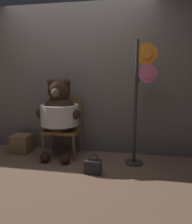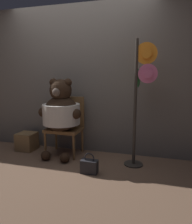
{
  "view_description": "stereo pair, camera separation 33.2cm",
  "coord_description": "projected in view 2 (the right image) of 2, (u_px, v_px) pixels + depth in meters",
  "views": [
    {
      "loc": [
        0.99,
        -3.06,
        1.33
      ],
      "look_at": [
        0.39,
        0.16,
        0.77
      ],
      "focal_mm": 35.0,
      "sensor_mm": 36.0,
      "label": 1
    },
    {
      "loc": [
        1.31,
        -2.98,
        1.33
      ],
      "look_at": [
        0.39,
        0.16,
        0.77
      ],
      "focal_mm": 35.0,
      "sensor_mm": 36.0,
      "label": 2
    }
  ],
  "objects": [
    {
      "name": "wooden_crate",
      "position": [
        27.0,
        141.0,
        3.9
      ],
      "size": [
        0.31,
        0.31,
        0.31
      ],
      "color": "brown",
      "rests_on": "ground_plane"
    },
    {
      "name": "ground_plane",
      "position": [
        69.0,
        161.0,
        3.41
      ],
      "size": [
        14.0,
        14.0,
        0.0
      ],
      "primitive_type": "plane",
      "color": "brown"
    },
    {
      "name": "wall_back",
      "position": [
        81.0,
        80.0,
        3.76
      ],
      "size": [
        8.0,
        0.1,
        2.48
      ],
      "color": "#66605B",
      "rests_on": "ground_plane"
    },
    {
      "name": "chair",
      "position": [
        66.0,
        123.0,
        3.69
      ],
      "size": [
        0.56,
        0.45,
        0.96
      ],
      "color": "brown",
      "rests_on": "ground_plane"
    },
    {
      "name": "teddy_bear",
      "position": [
        61.0,
        112.0,
        3.51
      ],
      "size": [
        0.72,
        0.64,
        1.27
      ],
      "color": "black",
      "rests_on": "ground_plane"
    },
    {
      "name": "hat_display_rack",
      "position": [
        140.0,
        93.0,
        3.09
      ],
      "size": [
        0.43,
        0.4,
        1.81
      ],
      "color": "#332D28",
      "rests_on": "ground_plane"
    },
    {
      "name": "handbag_on_ground",
      "position": [
        89.0,
        166.0,
        2.97
      ],
      "size": [
        0.23,
        0.13,
        0.29
      ],
      "color": "#232328",
      "rests_on": "ground_plane"
    }
  ]
}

